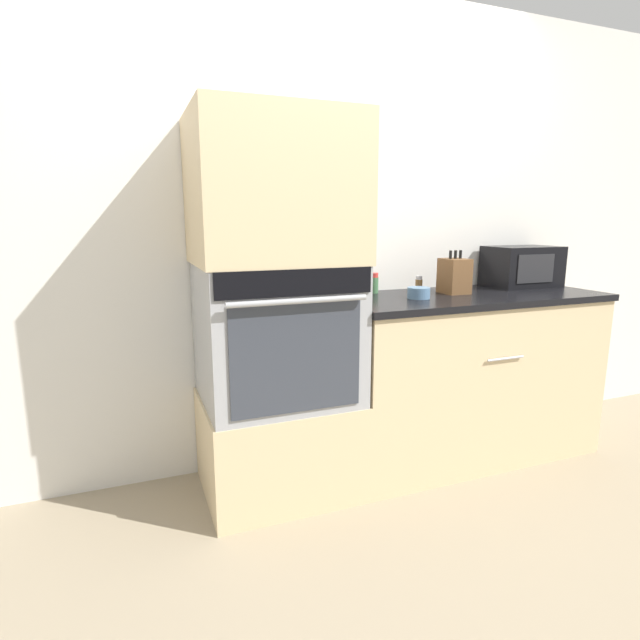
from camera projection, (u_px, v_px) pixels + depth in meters
ground_plane at (371, 503)px, 2.37m from camera, size 12.00×12.00×0.00m
wall_back at (322, 234)px, 2.70m from camera, size 8.00×0.05×2.50m
oven_cabinet_base at (279, 443)px, 2.47m from camera, size 0.73×0.60×0.48m
wall_oven at (277, 332)px, 2.35m from camera, size 0.70×0.64×0.65m
oven_cabinet_upper at (274, 190)px, 2.23m from camera, size 0.73×0.60×0.65m
counter_unit at (465, 375)px, 2.82m from camera, size 1.49×0.63×0.93m
microwave at (522, 266)px, 3.01m from camera, size 0.43×0.28×0.24m
knife_block at (454, 276)px, 2.73m from camera, size 0.13×0.15×0.23m
bowl at (419, 293)px, 2.56m from camera, size 0.12×0.12×0.06m
condiment_jar_near at (419, 284)px, 2.79m from camera, size 0.04×0.04×0.09m
condiment_jar_mid at (374, 283)px, 2.74m from camera, size 0.05×0.05×0.11m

